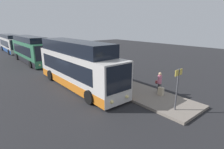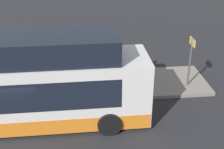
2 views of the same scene
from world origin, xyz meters
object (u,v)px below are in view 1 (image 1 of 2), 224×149
at_px(bus_lead, 77,67).
at_px(passenger_with_bags, 102,74).
at_px(suitcase, 161,91).
at_px(passenger_boarding, 159,82).
at_px(sign_post, 177,85).
at_px(bus_third, 11,44).
at_px(passenger_waiting, 115,75).
at_px(bus_second, 31,51).

xyz_separation_m(bus_lead, passenger_with_bags, (1.48, 1.73, -0.73)).
distance_m(bus_lead, passenger_with_bags, 2.39).
relative_size(passenger_with_bags, suitcase, 1.93).
xyz_separation_m(passenger_boarding, sign_post, (2.50, -1.72, 0.77)).
xyz_separation_m(bus_third, passenger_boarding, (34.63, 4.03, -0.52)).
bearing_deg(bus_lead, passenger_with_bags, 49.43).
bearing_deg(suitcase, passenger_with_bags, -158.88).
height_order(passenger_with_bags, sign_post, sign_post).
bearing_deg(passenger_with_bags, suitcase, 132.03).
height_order(bus_lead, suitcase, bus_lead).
bearing_deg(passenger_waiting, suitcase, 134.37).
height_order(suitcase, sign_post, sign_post).
bearing_deg(suitcase, passenger_boarding, 141.74).
bearing_deg(passenger_with_bags, sign_post, 115.55).
xyz_separation_m(bus_lead, passenger_boarding, (6.07, 4.03, -0.73)).
distance_m(bus_second, suitcase, 21.21).
relative_size(bus_lead, passenger_boarding, 6.80).
bearing_deg(passenger_with_bags, bus_third, -65.79).
height_order(bus_third, passenger_waiting, bus_third).
bearing_deg(bus_second, bus_third, 180.00).
distance_m(suitcase, sign_post, 2.83).
bearing_deg(bus_third, bus_second, 0.00).
xyz_separation_m(bus_third, sign_post, (37.13, 2.31, 0.26)).
bearing_deg(bus_third, bus_lead, 0.00).
bearing_deg(passenger_waiting, bus_third, -58.31).
relative_size(bus_second, bus_third, 1.02).
relative_size(bus_third, passenger_boarding, 6.78).
height_order(bus_lead, bus_third, bus_lead).
height_order(bus_third, passenger_with_bags, bus_third).
relative_size(passenger_boarding, suitcase, 1.93).
relative_size(bus_lead, bus_second, 0.98).
bearing_deg(sign_post, passenger_boarding, 145.55).
bearing_deg(bus_second, suitcase, 10.00).
bearing_deg(bus_second, sign_post, 5.75).
xyz_separation_m(suitcase, sign_post, (2.06, -1.37, 1.38)).
height_order(bus_second, sign_post, bus_second).
bearing_deg(passenger_boarding, sign_post, -113.21).
height_order(bus_second, passenger_boarding, bus_second).
bearing_deg(passenger_waiting, bus_lead, -18.38).
bearing_deg(suitcase, bus_lead, -150.57).
distance_m(bus_second, passenger_with_bags, 15.93).
xyz_separation_m(bus_lead, passenger_waiting, (2.48, 2.43, -0.65)).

